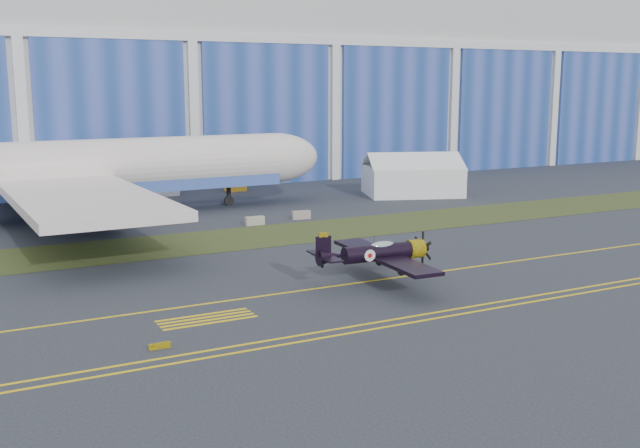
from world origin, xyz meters
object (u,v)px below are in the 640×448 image
warbird (378,253)px  shipping_container (155,186)px  tent (412,173)px  tug (235,185)px  jetliner (57,106)px

warbird → shipping_container: bearing=96.0°
tent → tug: bearing=163.7°
tent → shipping_container: (-30.25, 14.40, -1.51)m
warbird → tent: 45.45m
warbird → tug: (8.27, 50.04, -1.57)m
warbird → jetliner: (-15.86, 38.18, 9.63)m
jetliner → tent: size_ratio=4.90×
shipping_container → jetliner: bearing=-133.2°
warbird → jetliner: size_ratio=0.18×
tent → shipping_container: size_ratio=2.38×
tent → tug: tent is taller
warbird → shipping_container: (-2.66, 50.53, -1.03)m
jetliner → shipping_container: bearing=41.4°
jetliner → tug: jetliner is taller
jetliner → tug: bearing=24.5°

